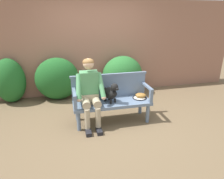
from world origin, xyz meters
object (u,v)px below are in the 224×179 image
dog_on_bench (111,92)px  baseball_glove (141,95)px  tennis_racket (139,97)px  person_seated (90,91)px  garden_bench (112,104)px

dog_on_bench → baseball_glove: dog_on_bench is taller
tennis_racket → dog_on_bench: bearing=-171.9°
person_seated → baseball_glove: (1.06, 0.08, -0.23)m
person_seated → dog_on_bench: size_ratio=3.17×
garden_bench → tennis_racket: tennis_racket is taller
tennis_racket → person_seated: bearing=-176.2°
dog_on_bench → tennis_racket: 0.66m
tennis_racket → baseball_glove: 0.05m
baseball_glove → garden_bench: bearing=-151.5°
dog_on_bench → tennis_racket: size_ratio=0.71×
dog_on_bench → baseball_glove: (0.65, 0.10, -0.16)m
baseball_glove → person_seated: bearing=-153.0°
garden_bench → dog_on_bench: size_ratio=3.71×
person_seated → dog_on_bench: person_seated is taller
garden_bench → person_seated: person_seated is taller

